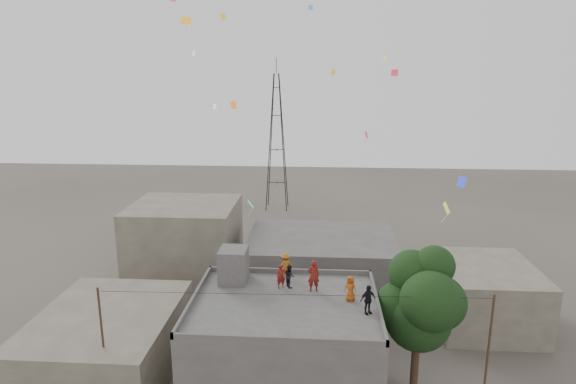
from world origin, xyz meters
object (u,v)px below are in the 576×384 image
Objects in this scene: person_red_adult at (313,276)px; transmission_tower at (277,142)px; stair_head_box at (234,265)px; tree at (422,302)px; person_dark_adult at (368,300)px.

transmission_tower is at bearing -90.51° from person_red_adult.
stair_head_box is 1.08× the size of person_red_adult.
tree is 41.12m from transmission_tower.
person_dark_adult is (-3.05, -1.47, 0.77)m from tree.
stair_head_box is 0.10× the size of transmission_tower.
transmission_tower is (-11.37, 39.40, 2.97)m from tree.
stair_head_box is 4.83m from person_red_adult.
person_dark_adult is at bearing 130.44° from person_red_adult.
stair_head_box is at bearing -21.23° from person_red_adult.
person_dark_adult is at bearing -78.50° from transmission_tower.
stair_head_box reaches higher than person_red_adult.
tree is at bearing -73.91° from transmission_tower.
stair_head_box is at bearing 169.26° from tree.
transmission_tower reaches higher than stair_head_box.
person_dark_adult is (2.80, -2.43, -0.15)m from person_red_adult.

